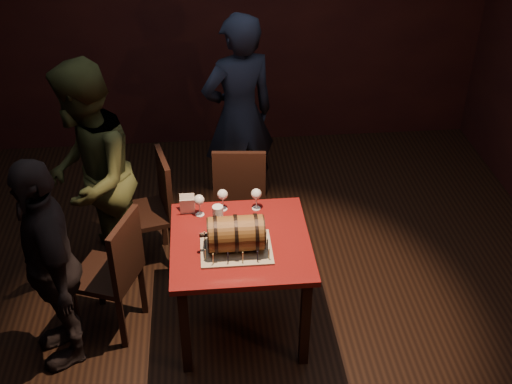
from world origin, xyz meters
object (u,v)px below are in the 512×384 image
barrel_cake (236,234)px  chair_back (240,191)px  chair_left_rear (153,205)px  pub_table (241,253)px  person_back (239,116)px  pint_of_ale (218,216)px  wine_glass_left (199,201)px  chair_left_front (115,269)px  wine_glass_mid (223,195)px  person_left_front (50,264)px  person_left_rear (90,178)px  wine_glass_right (256,195)px

barrel_cake → chair_back: (0.09, 1.01, -0.35)m
barrel_cake → chair_left_rear: 1.10m
pub_table → chair_left_rear: (-0.61, 0.78, -0.12)m
person_back → pint_of_ale: bearing=60.0°
wine_glass_left → chair_left_front: (-0.58, -0.24, -0.35)m
wine_glass_mid → person_left_front: bearing=-156.2°
chair_left_rear → person_left_rear: bearing=-164.3°
chair_back → person_back: 0.68m
person_left_rear → wine_glass_mid: bearing=72.3°
person_left_front → wine_glass_mid: bearing=92.7°
barrel_cake → pint_of_ale: (-0.10, 0.27, -0.05)m
person_back → person_left_front: size_ratio=1.17×
wine_glass_right → person_left_rear: (-1.16, 0.32, -0.00)m
barrel_cake → wine_glass_mid: bearing=97.8°
barrel_cake → wine_glass_mid: 0.45m
pub_table → person_left_rear: bearing=147.1°
chair_back → barrel_cake: bearing=-95.2°
wine_glass_mid → chair_back: 0.68m
chair_back → pint_of_ale: bearing=-104.6°
chair_left_rear → chair_left_front: same height
pint_of_ale → chair_left_front: size_ratio=0.16×
chair_left_front → person_back: person_back is taller
wine_glass_left → pint_of_ale: wine_glass_left is taller
wine_glass_left → chair_left_rear: bearing=126.6°
chair_back → wine_glass_left: bearing=-117.0°
chair_back → chair_left_rear: 0.68m
wine_glass_right → person_left_rear: size_ratio=0.09×
wine_glass_left → chair_back: bearing=63.0°
wine_glass_mid → chair_back: (0.15, 0.56, -0.34)m
barrel_cake → person_left_front: (-1.15, -0.04, -0.13)m
pub_table → pint_of_ale: 0.29m
chair_left_front → person_left_rear: (-0.19, 0.61, 0.34)m
pub_table → wine_glass_right: (0.13, 0.34, 0.23)m
pint_of_ale → chair_left_rear: chair_left_rear is taller
wine_glass_left → wine_glass_right: same height
person_left_rear → wine_glass_right: bearing=75.2°
pub_table → wine_glass_mid: (-0.09, 0.35, 0.23)m
pub_table → person_back: 1.52m
barrel_cake → pint_of_ale: size_ratio=2.71×
pint_of_ale → person_left_front: 1.09m
wine_glass_mid → person_back: bearing=80.5°
wine_glass_right → person_left_front: size_ratio=0.11×
wine_glass_left → chair_left_front: bearing=-157.0°
person_left_front → pub_table: bearing=75.1°
wine_glass_right → person_left_front: person_left_front is taller
pub_table → wine_glass_mid: size_ratio=5.59×
chair_left_front → person_back: bearing=57.2°
barrel_cake → wine_glass_right: bearing=68.8°
chair_back → wine_glass_right: bearing=-82.5°
barrel_cake → person_back: size_ratio=0.23×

